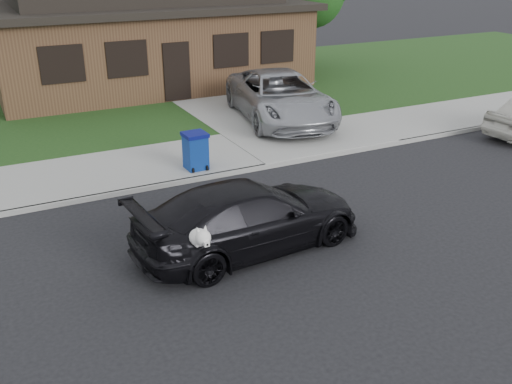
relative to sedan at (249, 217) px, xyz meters
name	(u,v)px	position (x,y,z in m)	size (l,w,h in m)	color
ground	(176,260)	(-1.44, 0.19, -0.67)	(120.00, 120.00, 0.00)	black
sidewalk	(111,171)	(-1.44, 5.19, -0.61)	(60.00, 3.00, 0.12)	gray
curb	(126,192)	(-1.44, 3.69, -0.61)	(60.00, 0.12, 0.12)	gray
lawn	(59,103)	(-1.44, 13.19, -0.60)	(60.00, 13.00, 0.13)	#193814
driveway	(238,102)	(4.56, 10.19, -0.60)	(4.50, 13.00, 0.14)	gray
sedan	(249,217)	(0.00, 0.00, 0.00)	(4.72, 2.37, 1.33)	black
minivan	(280,96)	(4.71, 7.22, 0.25)	(2.59, 5.61, 1.56)	#A3A5AA
recycling_bin	(196,151)	(0.57, 4.25, -0.06)	(0.60, 0.63, 0.96)	navy
house	(143,33)	(2.56, 15.18, 1.47)	(12.60, 8.60, 4.65)	#422B1C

